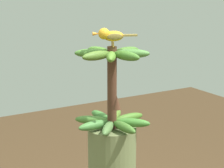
{
  "coord_description": "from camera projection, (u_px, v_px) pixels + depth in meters",
  "views": [
    {
      "loc": [
        1.45,
        -0.85,
        1.77
      ],
      "look_at": [
        0.0,
        0.0,
        1.37
      ],
      "focal_mm": 64.94,
      "sensor_mm": 36.0,
      "label": 1
    }
  ],
  "objects": [
    {
      "name": "banana_bunch",
      "position": [
        112.0,
        88.0,
        1.73
      ],
      "size": [
        0.34,
        0.34,
        0.36
      ],
      "color": "#4C2D1E",
      "rests_on": "banana_tree"
    },
    {
      "name": "perched_bird",
      "position": [
        110.0,
        35.0,
        1.67
      ],
      "size": [
        0.09,
        0.18,
        0.08
      ],
      "color": "#C68933",
      "rests_on": "banana_bunch"
    }
  ]
}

